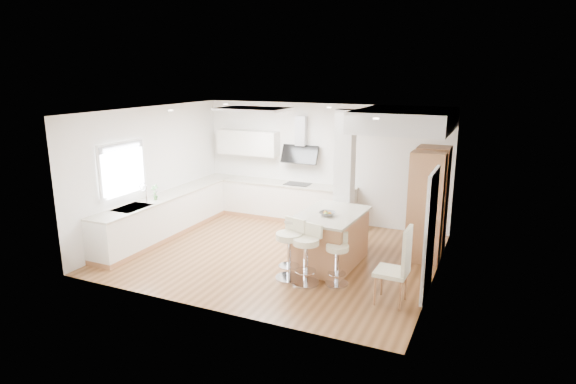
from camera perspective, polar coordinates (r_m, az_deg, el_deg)
The scene contains 18 objects.
ground at distance 9.62m, azimuth -1.33°, elevation -7.32°, with size 6.00×6.00×0.00m, color #935F36.
ceiling at distance 9.62m, azimuth -1.33°, elevation -7.32°, with size 6.00×5.00×0.02m, color silver.
wall_back at distance 11.46m, azimuth 4.05°, elevation 3.44°, with size 6.00×0.04×2.80m, color white.
wall_left at distance 10.81m, azimuth -15.87°, elevation 2.29°, with size 0.04×5.00×2.80m, color white.
wall_right at distance 8.39m, azimuth 17.44°, elevation -1.15°, with size 0.04×5.00×2.80m, color white.
skylight at distance 9.88m, azimuth -4.09°, elevation 9.76°, with size 4.10×2.10×0.06m.
window_left at distance 10.07m, azimuth -19.06°, elevation 2.92°, with size 0.06×1.28×1.07m.
doorway_right at distance 7.93m, azimuth 16.49°, elevation -4.96°, with size 0.05×1.00×2.10m.
counter_left at distance 11.02m, azimuth -13.58°, elevation -2.39°, with size 0.63×4.50×1.35m.
counter_back at distance 11.70m, azimuth -0.68°, elevation 0.17°, with size 3.62×0.63×2.50m.
pillar at distance 9.69m, azimuth 6.68°, elevation 1.41°, with size 0.35×0.35×2.80m.
soffit at distance 9.68m, azimuth 13.71°, elevation 8.30°, with size 1.78×2.20×0.40m.
oven_column at distance 9.69m, azimuth 16.33°, elevation -1.20°, with size 0.63×1.21×2.10m.
peninsula at distance 9.01m, azimuth 5.01°, elevation -5.48°, with size 1.16×1.68×1.06m.
bar_stool_a at distance 8.32m, azimuth 0.23°, elevation -6.42°, with size 0.58×0.58×1.06m.
bar_stool_b at distance 8.14m, azimuth 2.22°, elevation -7.02°, with size 0.57×0.57×1.03m.
bar_stool_c at distance 8.18m, azimuth 5.85°, elevation -7.57°, with size 0.50×0.50×0.89m.
dining_chair at distance 7.60m, azimuth 13.04°, elevation -8.26°, with size 0.50×0.50×1.25m.
Camera 1 is at (3.88, -8.07, 3.51)m, focal length 30.00 mm.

